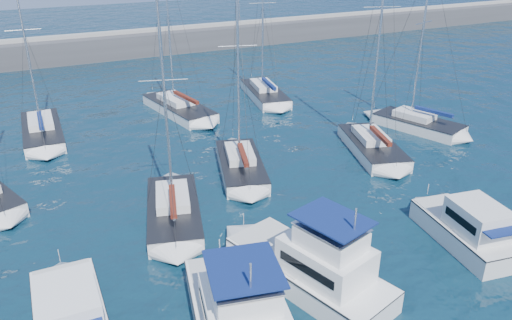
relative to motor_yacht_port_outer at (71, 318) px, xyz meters
name	(u,v)px	position (x,y,z in m)	size (l,w,h in m)	color
ground	(314,243)	(13.08, 1.34, -0.94)	(220.00, 220.00, 0.00)	black
breakwater	(114,49)	(13.08, 53.34, 0.11)	(160.00, 6.00, 4.45)	#424244
motor_yacht_port_outer	(71,318)	(0.00, 0.00, 0.00)	(3.05, 6.89, 3.20)	white
motor_yacht_port_inner	(240,318)	(6.35, -3.42, 0.19)	(5.40, 8.83, 4.69)	white
motor_yacht_stbd_inner	(314,268)	(11.00, -1.88, 0.19)	(5.51, 9.27, 4.69)	white
motor_yacht_stbd_outer	(468,230)	(20.53, -2.56, 0.00)	(3.74, 6.90, 3.20)	silver
sailboat_mid_b	(174,211)	(6.90, 7.38, -0.43)	(5.12, 8.53, 13.40)	silver
sailboat_mid_c	(241,165)	(13.26, 11.45, -0.42)	(5.19, 8.51, 14.32)	silver
sailboat_mid_d	(372,146)	(24.02, 10.07, -0.39)	(5.55, 8.80, 17.72)	silver
sailboat_mid_e	(418,124)	(30.86, 12.34, -0.42)	(5.34, 8.18, 14.62)	silver
sailboat_back_a	(42,131)	(1.07, 25.27, -0.44)	(3.41, 9.42, 14.04)	white
sailboat_back_b	(179,108)	(13.41, 25.98, -0.43)	(4.75, 9.94, 15.18)	white
sailboat_back_c	(265,93)	(23.00, 26.52, -0.42)	(4.72, 9.41, 15.24)	white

